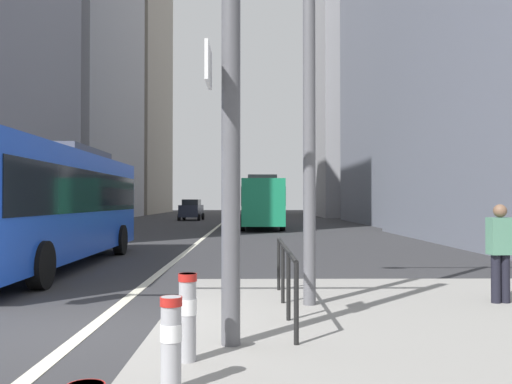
% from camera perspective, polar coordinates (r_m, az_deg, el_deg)
% --- Properties ---
extents(ground_plane, '(160.00, 160.00, 0.00)m').
position_cam_1_polar(ground_plane, '(27.91, -5.30, -4.64)').
color(ground_plane, '#303033').
extents(lane_centre_line, '(0.20, 80.00, 0.01)m').
position_cam_1_polar(lane_centre_line, '(37.87, -4.06, -3.65)').
color(lane_centre_line, beige).
rests_on(lane_centre_line, ground).
extents(office_tower_left_far, '(10.57, 22.74, 47.54)m').
position_cam_1_polar(office_tower_left_far, '(85.96, -13.27, 13.91)').
color(office_tower_left_far, gray).
rests_on(office_tower_left_far, ground).
extents(city_bus_blue_oncoming, '(2.80, 11.37, 3.40)m').
position_cam_1_polar(city_bus_blue_oncoming, '(15.93, -20.89, -0.78)').
color(city_bus_blue_oncoming, blue).
rests_on(city_bus_blue_oncoming, ground).
extents(city_bus_red_receding, '(2.75, 11.77, 3.40)m').
position_cam_1_polar(city_bus_red_receding, '(36.83, 0.51, -0.88)').
color(city_bus_red_receding, '#198456').
rests_on(city_bus_red_receding, ground).
extents(car_oncoming_mid, '(2.19, 4.10, 1.94)m').
position_cam_1_polar(car_oncoming_mid, '(51.95, -6.70, -1.82)').
color(car_oncoming_mid, '#232838').
rests_on(car_oncoming_mid, ground).
extents(car_receding_near, '(2.05, 4.07, 1.94)m').
position_cam_1_polar(car_receding_near, '(46.42, 0.59, -1.94)').
color(car_receding_near, '#B2A899').
rests_on(car_receding_near, ground).
extents(car_receding_far, '(2.13, 4.55, 1.94)m').
position_cam_1_polar(car_receding_far, '(48.12, 1.32, -1.90)').
color(car_receding_far, silver).
rests_on(car_receding_far, ground).
extents(traffic_signal_gantry, '(6.22, 0.65, 6.00)m').
position_cam_1_polar(traffic_signal_gantry, '(7.16, -20.33, 17.88)').
color(traffic_signal_gantry, '#515156').
rests_on(traffic_signal_gantry, median_island).
extents(bollard_left, '(0.20, 0.20, 0.82)m').
position_cam_1_polar(bollard_left, '(5.04, -8.78, -14.74)').
color(bollard_left, '#99999E').
rests_on(bollard_left, median_island).
extents(bollard_right, '(0.20, 0.20, 0.91)m').
position_cam_1_polar(bollard_right, '(5.90, -7.10, -12.26)').
color(bollard_right, '#99999E').
rests_on(bollard_right, median_island).
extents(pedestrian_railing, '(0.06, 3.96, 0.98)m').
position_cam_1_polar(pedestrian_railing, '(8.41, 3.06, -7.40)').
color(pedestrian_railing, black).
rests_on(pedestrian_railing, median_island).
extents(pedestrian_waiting, '(0.40, 0.27, 1.61)m').
position_cam_1_polar(pedestrian_waiting, '(9.88, 23.95, -5.36)').
color(pedestrian_waiting, black).
rests_on(pedestrian_waiting, median_island).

